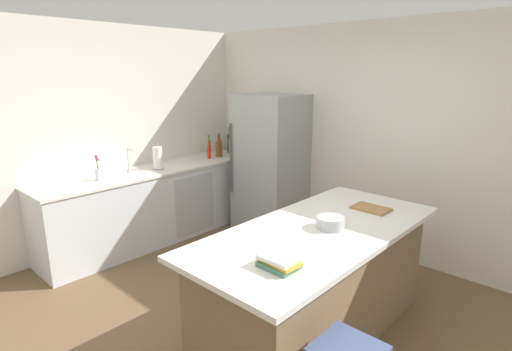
{
  "coord_description": "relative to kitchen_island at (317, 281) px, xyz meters",
  "views": [
    {
      "loc": [
        2.07,
        -1.97,
        2.06
      ],
      "look_at": [
        -0.69,
        1.02,
        1.0
      ],
      "focal_mm": 28.08,
      "sensor_mm": 36.0,
      "label": 1
    }
  ],
  "objects": [
    {
      "name": "ground_plane",
      "position": [
        -0.5,
        -0.44,
        -0.46
      ],
      "size": [
        7.2,
        7.2,
        0.0
      ],
      "primitive_type": "plane",
      "color": "brown"
    },
    {
      "name": "cutting_board",
      "position": [
        0.08,
        0.67,
        0.46
      ],
      "size": [
        0.31,
        0.22,
        0.02
      ],
      "color": "#9E7042",
      "rests_on": "kitchen_island"
    },
    {
      "name": "vinegar_bottle",
      "position": [
        -2.63,
        1.37,
        0.57
      ],
      "size": [
        0.06,
        0.06,
        0.31
      ],
      "color": "#994C23",
      "rests_on": "counter_run_left"
    },
    {
      "name": "mixing_bowl",
      "position": [
        0.06,
        0.07,
        0.49
      ],
      "size": [
        0.22,
        0.22,
        0.09
      ],
      "color": "#B2B5BA",
      "rests_on": "kitchen_island"
    },
    {
      "name": "sink_faucet",
      "position": [
        -2.62,
        -0.06,
        0.6
      ],
      "size": [
        0.15,
        0.05,
        0.3
      ],
      "color": "silver",
      "rests_on": "counter_run_left"
    },
    {
      "name": "wall_left",
      "position": [
        -2.95,
        -0.44,
        0.84
      ],
      "size": [
        0.1,
        6.0,
        2.6
      ],
      "primitive_type": "cube",
      "color": "silver",
      "rests_on": "ground_plane"
    },
    {
      "name": "paper_towel_roll",
      "position": [
        -2.53,
        0.27,
        0.58
      ],
      "size": [
        0.14,
        0.14,
        0.31
      ],
      "color": "gray",
      "rests_on": "counter_run_left"
    },
    {
      "name": "refrigerator",
      "position": [
        -1.71,
        1.42,
        0.44
      ],
      "size": [
        0.8,
        0.72,
        1.79
      ],
      "color": "#93969B",
      "rests_on": "ground_plane"
    },
    {
      "name": "wine_bottle",
      "position": [
        -2.62,
        1.56,
        0.59
      ],
      "size": [
        0.07,
        0.07,
        0.38
      ],
      "color": "#19381E",
      "rests_on": "counter_run_left"
    },
    {
      "name": "cookbook_stack",
      "position": [
        0.17,
        -0.69,
        0.48
      ],
      "size": [
        0.27,
        0.18,
        0.08
      ],
      "color": "#4C7F60",
      "rests_on": "kitchen_island"
    },
    {
      "name": "hot_sauce_bottle",
      "position": [
        -2.54,
        1.09,
        0.54
      ],
      "size": [
        0.05,
        0.05,
        0.24
      ],
      "color": "red",
      "rests_on": "counter_run_left"
    },
    {
      "name": "counter_run_left",
      "position": [
        -2.58,
        0.24,
        -0.0
      ],
      "size": [
        0.67,
        2.87,
        0.91
      ],
      "color": "silver",
      "rests_on": "ground_plane"
    },
    {
      "name": "olive_oil_bottle",
      "position": [
        -2.64,
        1.18,
        0.57
      ],
      "size": [
        0.05,
        0.05,
        0.3
      ],
      "color": "olive",
      "rests_on": "counter_run_left"
    },
    {
      "name": "gin_bottle",
      "position": [
        -2.48,
        1.46,
        0.57
      ],
      "size": [
        0.07,
        0.07,
        0.31
      ],
      "color": "#8CB79E",
      "rests_on": "counter_run_left"
    },
    {
      "name": "kitchen_island",
      "position": [
        0.0,
        0.0,
        0.0
      ],
      "size": [
        1.0,
        2.21,
        0.9
      ],
      "color": "#7A6047",
      "rests_on": "ground_plane"
    },
    {
      "name": "wall_rear",
      "position": [
        -0.5,
        1.81,
        0.84
      ],
      "size": [
        6.0,
        0.1,
        2.6
      ],
      "primitive_type": "cube",
      "color": "silver",
      "rests_on": "ground_plane"
    },
    {
      "name": "flower_vase",
      "position": [
        -2.57,
        -0.47,
        0.54
      ],
      "size": [
        0.07,
        0.07,
        0.28
      ],
      "color": "silver",
      "rests_on": "counter_run_left"
    },
    {
      "name": "whiskey_bottle",
      "position": [
        -2.54,
        1.27,
        0.56
      ],
      "size": [
        0.09,
        0.09,
        0.3
      ],
      "color": "brown",
      "rests_on": "counter_run_left"
    }
  ]
}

